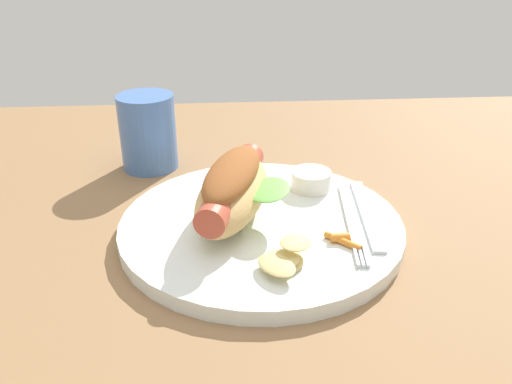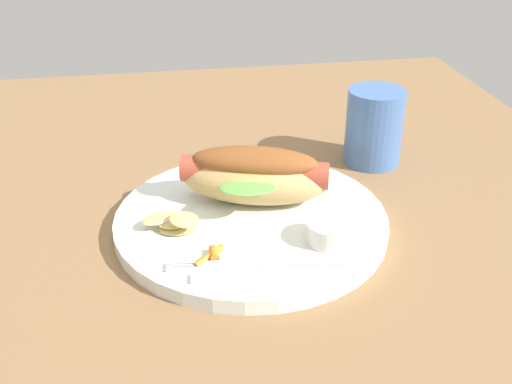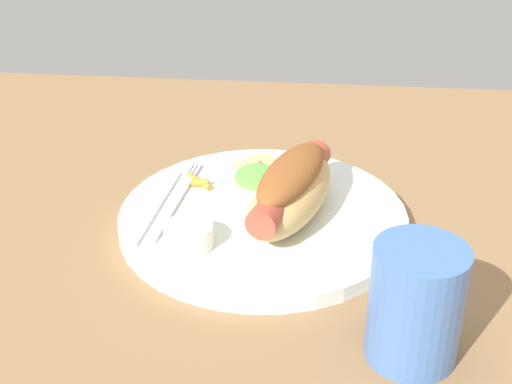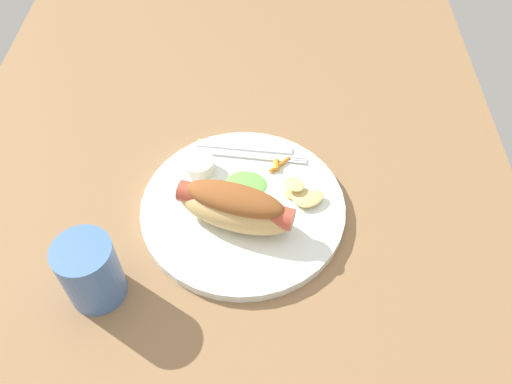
{
  "view_description": "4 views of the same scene",
  "coord_description": "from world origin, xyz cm",
  "px_view_note": "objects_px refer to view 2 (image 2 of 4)",
  "views": [
    {
      "loc": [
        6.65,
        50.8,
        29.33
      ],
      "look_at": [
        3.23,
        3.61,
        5.46
      ],
      "focal_mm": 36.7,
      "sensor_mm": 36.0,
      "label": 1
    },
    {
      "loc": [
        -54.57,
        11.73,
        36.67
      ],
      "look_at": [
        3.47,
        1.88,
        3.93
      ],
      "focal_mm": 43.1,
      "sensor_mm": 36.0,
      "label": 2
    },
    {
      "loc": [
        8.33,
        -62.62,
        40.44
      ],
      "look_at": [
        2.1,
        0.64,
        5.02
      ],
      "focal_mm": 51.23,
      "sensor_mm": 36.0,
      "label": 3
    },
    {
      "loc": [
        48.98,
        5.58,
        62.46
      ],
      "look_at": [
        3.21,
        4.51,
        5.31
      ],
      "focal_mm": 36.63,
      "sensor_mm": 36.0,
      "label": 4
    }
  ],
  "objects_px": {
    "hot_dog": "(254,175)",
    "sauce_ramekin": "(329,232)",
    "drinking_cup": "(374,127)",
    "plate": "(251,221)",
    "carrot_garnish": "(211,255)",
    "chips_pile": "(173,222)",
    "knife": "(273,275)",
    "fork": "(258,264)"
  },
  "relations": [
    {
      "from": "plate",
      "to": "chips_pile",
      "type": "xyz_separation_m",
      "value": [
        -0.02,
        0.09,
        0.02
      ]
    },
    {
      "from": "carrot_garnish",
      "to": "drinking_cup",
      "type": "xyz_separation_m",
      "value": [
        0.21,
        -0.24,
        0.03
      ]
    },
    {
      "from": "plate",
      "to": "fork",
      "type": "xyz_separation_m",
      "value": [
        -0.1,
        0.01,
        0.01
      ]
    },
    {
      "from": "plate",
      "to": "drinking_cup",
      "type": "relative_size",
      "value": 2.99
    },
    {
      "from": "chips_pile",
      "to": "carrot_garnish",
      "type": "relative_size",
      "value": 2.11
    },
    {
      "from": "carrot_garnish",
      "to": "drinking_cup",
      "type": "height_order",
      "value": "drinking_cup"
    },
    {
      "from": "carrot_garnish",
      "to": "drinking_cup",
      "type": "distance_m",
      "value": 0.32
    },
    {
      "from": "knife",
      "to": "drinking_cup",
      "type": "height_order",
      "value": "drinking_cup"
    },
    {
      "from": "plate",
      "to": "drinking_cup",
      "type": "height_order",
      "value": "drinking_cup"
    },
    {
      "from": "fork",
      "to": "plate",
      "type": "bearing_deg",
      "value": -88.91
    },
    {
      "from": "hot_dog",
      "to": "knife",
      "type": "bearing_deg",
      "value": 104.39
    },
    {
      "from": "chips_pile",
      "to": "knife",
      "type": "bearing_deg",
      "value": -138.52
    },
    {
      "from": "sauce_ramekin",
      "to": "knife",
      "type": "relative_size",
      "value": 0.31
    },
    {
      "from": "plate",
      "to": "sauce_ramekin",
      "type": "xyz_separation_m",
      "value": [
        -0.07,
        -0.07,
        0.02
      ]
    },
    {
      "from": "sauce_ramekin",
      "to": "chips_pile",
      "type": "distance_m",
      "value": 0.16
    },
    {
      "from": "sauce_ramekin",
      "to": "fork",
      "type": "xyz_separation_m",
      "value": [
        -0.03,
        0.08,
        -0.01
      ]
    },
    {
      "from": "plate",
      "to": "sauce_ramekin",
      "type": "bearing_deg",
      "value": -132.77
    },
    {
      "from": "chips_pile",
      "to": "carrot_garnish",
      "type": "bearing_deg",
      "value": -150.23
    },
    {
      "from": "carrot_garnish",
      "to": "knife",
      "type": "bearing_deg",
      "value": -126.41
    },
    {
      "from": "chips_pile",
      "to": "drinking_cup",
      "type": "bearing_deg",
      "value": -60.71
    },
    {
      "from": "plate",
      "to": "drinking_cup",
      "type": "bearing_deg",
      "value": -53.72
    },
    {
      "from": "sauce_ramekin",
      "to": "fork",
      "type": "bearing_deg",
      "value": 111.03
    },
    {
      "from": "chips_pile",
      "to": "drinking_cup",
      "type": "distance_m",
      "value": 0.31
    },
    {
      "from": "hot_dog",
      "to": "drinking_cup",
      "type": "bearing_deg",
      "value": -131.56
    },
    {
      "from": "plate",
      "to": "hot_dog",
      "type": "xyz_separation_m",
      "value": [
        0.03,
        -0.01,
        0.04
      ]
    },
    {
      "from": "hot_dog",
      "to": "sauce_ramekin",
      "type": "relative_size",
      "value": 3.73
    },
    {
      "from": "sauce_ramekin",
      "to": "drinking_cup",
      "type": "height_order",
      "value": "drinking_cup"
    },
    {
      "from": "drinking_cup",
      "to": "sauce_ramekin",
      "type": "bearing_deg",
      "value": 150.2
    },
    {
      "from": "hot_dog",
      "to": "chips_pile",
      "type": "bearing_deg",
      "value": 42.27
    },
    {
      "from": "hot_dog",
      "to": "carrot_garnish",
      "type": "xyz_separation_m",
      "value": [
        -0.1,
        0.06,
        -0.03
      ]
    },
    {
      "from": "sauce_ramekin",
      "to": "chips_pile",
      "type": "xyz_separation_m",
      "value": [
        0.05,
        0.16,
        -0.0
      ]
    },
    {
      "from": "chips_pile",
      "to": "drinking_cup",
      "type": "relative_size",
      "value": 0.71
    },
    {
      "from": "knife",
      "to": "chips_pile",
      "type": "distance_m",
      "value": 0.13
    },
    {
      "from": "chips_pile",
      "to": "carrot_garnish",
      "type": "height_order",
      "value": "chips_pile"
    },
    {
      "from": "plate",
      "to": "sauce_ramekin",
      "type": "relative_size",
      "value": 6.33
    },
    {
      "from": "chips_pile",
      "to": "hot_dog",
      "type": "bearing_deg",
      "value": -64.82
    },
    {
      "from": "knife",
      "to": "chips_pile",
      "type": "bearing_deg",
      "value": -43.19
    },
    {
      "from": "fork",
      "to": "carrot_garnish",
      "type": "relative_size",
      "value": 5.02
    },
    {
      "from": "drinking_cup",
      "to": "hot_dog",
      "type": "bearing_deg",
      "value": 121.35
    },
    {
      "from": "plate",
      "to": "carrot_garnish",
      "type": "xyz_separation_m",
      "value": [
        -0.08,
        0.05,
        0.01
      ]
    },
    {
      "from": "fork",
      "to": "drinking_cup",
      "type": "xyz_separation_m",
      "value": [
        0.23,
        -0.19,
        0.03
      ]
    },
    {
      "from": "hot_dog",
      "to": "knife",
      "type": "xyz_separation_m",
      "value": [
        -0.14,
        0.01,
        -0.03
      ]
    }
  ]
}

